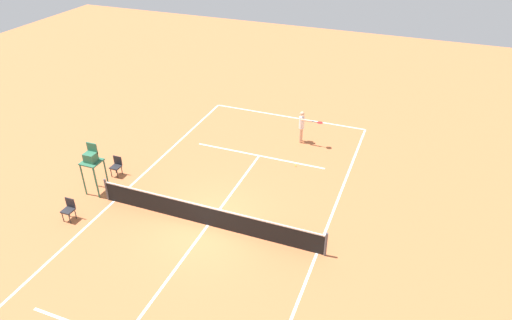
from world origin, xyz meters
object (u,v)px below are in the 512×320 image
tennis_ball (296,166)px  courtside_chair_mid (116,165)px  player_serving (303,124)px  umpire_chair (92,161)px  courtside_chair_near (69,208)px

tennis_ball → courtside_chair_mid: size_ratio=0.07×
tennis_ball → courtside_chair_mid: (7.69, 3.79, 0.50)m
tennis_ball → player_serving: bearing=-80.4°
tennis_ball → courtside_chair_mid: courtside_chair_mid is taller
umpire_chair → courtside_chair_mid: umpire_chair is taller
tennis_ball → courtside_chair_near: size_ratio=0.07×
player_serving → courtside_chair_near: size_ratio=1.87×
tennis_ball → courtside_chair_near: 10.47m
tennis_ball → courtside_chair_near: (7.51, 7.29, 0.50)m
umpire_chair → courtside_chair_mid: bearing=-90.9°
umpire_chair → courtside_chair_near: size_ratio=2.54×
courtside_chair_near → courtside_chair_mid: same height
umpire_chair → tennis_ball: bearing=-145.7°
courtside_chair_near → tennis_ball: bearing=-135.9°
tennis_ball → umpire_chair: (7.71, 5.26, 1.57)m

